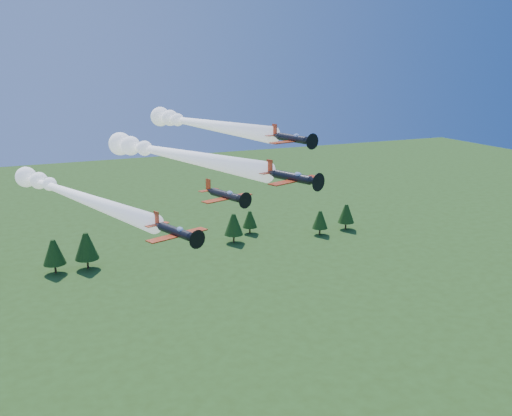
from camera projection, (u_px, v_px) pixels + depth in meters
name	position (u px, v px, depth m)	size (l,w,h in m)	color
plane_lead	(169.00, 153.00, 82.43)	(18.61, 41.27, 3.70)	black
plane_left	(70.00, 193.00, 90.29)	(21.45, 49.49, 3.70)	black
plane_right	(198.00, 123.00, 98.82)	(15.22, 44.12, 3.70)	black
plane_slot	(226.00, 195.00, 81.59)	(8.28, 9.22, 2.92)	black
treeline	(74.00, 242.00, 177.52)	(172.86, 20.70, 11.76)	#382314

